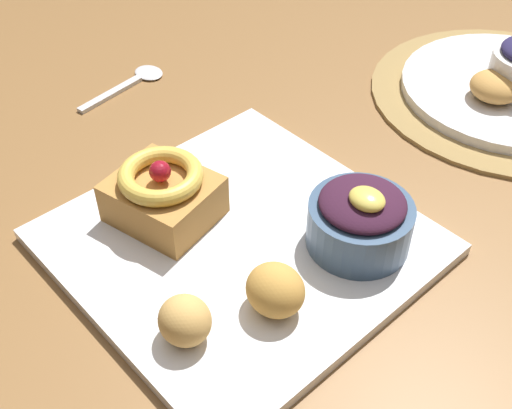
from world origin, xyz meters
name	(u,v)px	position (x,y,z in m)	size (l,w,h in m)	color
dining_table	(316,239)	(0.00, 0.00, 0.65)	(1.52, 1.06, 0.73)	brown
woven_placemat	(507,95)	(0.04, 0.28, 0.73)	(0.32, 0.32, 0.01)	#997A47
front_plate	(240,242)	(0.01, -0.12, 0.74)	(0.29, 0.29, 0.01)	white
cake_slice	(163,193)	(-0.06, -0.15, 0.77)	(0.11, 0.10, 0.06)	#B77F3D
berry_ramekin	(360,219)	(0.09, -0.05, 0.77)	(0.09, 0.09, 0.07)	#3D5675
fritter_front	(185,320)	(0.06, -0.22, 0.76)	(0.04, 0.04, 0.04)	tan
fritter_middle	(275,290)	(0.09, -0.15, 0.76)	(0.05, 0.05, 0.04)	gold
back_plate	(509,89)	(0.04, 0.28, 0.74)	(0.25, 0.25, 0.01)	white
back_pastry	(496,87)	(0.04, 0.24, 0.76)	(0.06, 0.06, 0.03)	#C68E47
spoon	(133,82)	(-0.29, -0.03, 0.73)	(0.04, 0.13, 0.00)	silver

